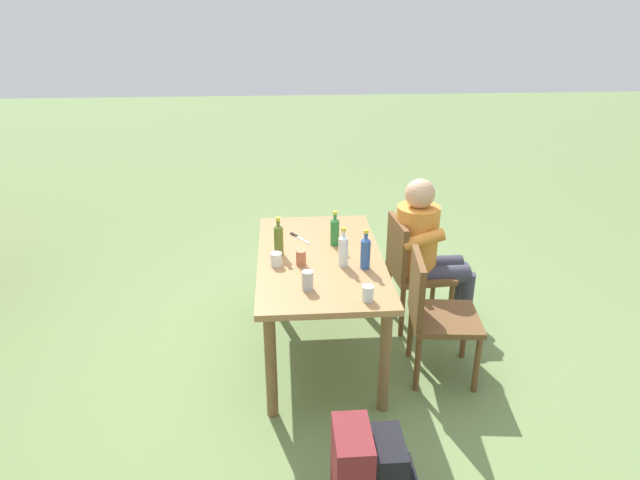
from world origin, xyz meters
name	(u,v)px	position (x,y,z in m)	size (l,w,h in m)	color
ground_plane	(320,349)	(0.00, 0.00, 0.00)	(24.00, 24.00, 0.00)	#6B844C
dining_table	(320,269)	(0.00, 0.00, 0.65)	(1.51, 0.84, 0.75)	#A37547
chair_near_right	(411,266)	(0.33, -0.72, 0.49)	(0.47, 0.47, 0.87)	brown
chair_near_left	(433,311)	(-0.33, -0.72, 0.49)	(0.48, 0.48, 0.87)	brown
person_in_white_shirt	(426,246)	(0.34, -0.83, 0.66)	(0.47, 0.62, 1.18)	orange
bottle_blue	(365,252)	(-0.20, -0.28, 0.87)	(0.06, 0.06, 0.27)	#2D56A3
bottle_green	(335,231)	(0.18, -0.12, 0.86)	(0.06, 0.06, 0.25)	#287A38
bottle_olive	(279,238)	(0.05, 0.28, 0.87)	(0.06, 0.06, 0.27)	#566623
bottle_clear	(343,249)	(-0.15, -0.14, 0.87)	(0.06, 0.06, 0.27)	white
cup_white	(276,259)	(-0.12, 0.30, 0.80)	(0.08, 0.08, 0.09)	white
cup_steel	(308,280)	(-0.46, 0.11, 0.81)	(0.07, 0.07, 0.12)	#B2B7BC
cup_glass	(368,293)	(-0.62, -0.23, 0.80)	(0.07, 0.07, 0.09)	silver
cup_terracotta	(301,258)	(-0.12, 0.13, 0.80)	(0.07, 0.07, 0.10)	#BC6B47
table_knife	(299,237)	(0.33, 0.13, 0.76)	(0.21, 0.15, 0.01)	silver
backpack_by_near_side	(389,472)	(-1.36, -0.25, 0.19)	(0.28, 0.22, 0.39)	black
backpack_by_far_side	(354,471)	(-1.38, -0.07, 0.23)	(0.31, 0.24, 0.48)	maroon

